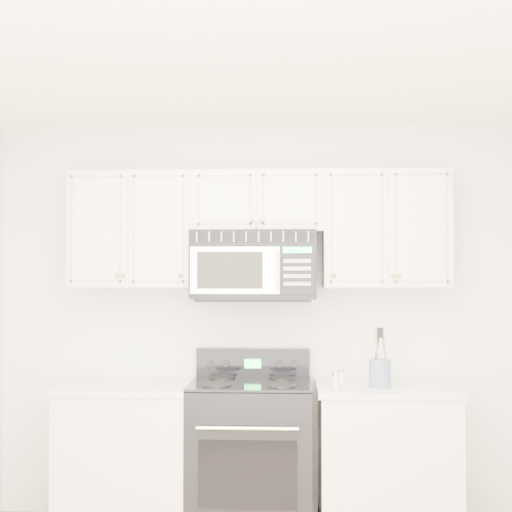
{
  "coord_description": "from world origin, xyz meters",
  "views": [
    {
      "loc": [
        0.21,
        -3.03,
        1.6
      ],
      "look_at": [
        0.0,
        1.3,
        1.72
      ],
      "focal_mm": 50.0,
      "sensor_mm": 36.0,
      "label": 1
    }
  ],
  "objects": [
    {
      "name": "upper_cabinets",
      "position": [
        -0.0,
        1.58,
        1.93
      ],
      "size": [
        2.44,
        0.37,
        0.75
      ],
      "color": "silver",
      "rests_on": "ground"
    },
    {
      "name": "utensil_crock",
      "position": [
        0.75,
        1.34,
        1.01
      ],
      "size": [
        0.13,
        0.13,
        0.36
      ],
      "color": "slate",
      "rests_on": "base_cabinet_right"
    },
    {
      "name": "shaker_pepper",
      "position": [
        0.48,
        1.31,
        0.97
      ],
      "size": [
        0.04,
        0.04,
        0.09
      ],
      "color": "silver",
      "rests_on": "base_cabinet_right"
    },
    {
      "name": "base_cabinet_right",
      "position": [
        0.8,
        1.44,
        0.43
      ],
      "size": [
        0.86,
        0.65,
        0.92
      ],
      "color": "silver",
      "rests_on": "ground"
    },
    {
      "name": "range",
      "position": [
        -0.04,
        1.43,
        0.48
      ],
      "size": [
        0.75,
        0.68,
        1.12
      ],
      "color": "black",
      "rests_on": "ground"
    },
    {
      "name": "base_cabinet_left",
      "position": [
        -0.8,
        1.44,
        0.43
      ],
      "size": [
        0.86,
        0.65,
        0.92
      ],
      "color": "silver",
      "rests_on": "ground"
    },
    {
      "name": "room",
      "position": [
        0.0,
        0.0,
        1.3
      ],
      "size": [
        3.51,
        3.51,
        2.61
      ],
      "color": "olive",
      "rests_on": "ground"
    },
    {
      "name": "microwave",
      "position": [
        -0.03,
        1.55,
        1.67
      ],
      "size": [
        0.79,
        0.45,
        0.44
      ],
      "color": "black",
      "rests_on": "ground"
    },
    {
      "name": "shaker_salt",
      "position": [
        0.53,
        1.47,
        0.97
      ],
      "size": [
        0.04,
        0.04,
        0.09
      ],
      "color": "silver",
      "rests_on": "base_cabinet_right"
    }
  ]
}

